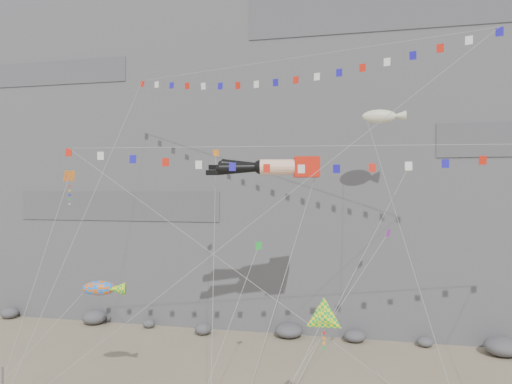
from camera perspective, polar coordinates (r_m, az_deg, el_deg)
cliff at (r=61.99m, az=6.07°, el=10.80°), size 80.00×28.00×50.00m
talus_boulders at (r=47.92m, az=3.77°, el=-15.56°), size 60.00×3.00×1.20m
legs_kite at (r=36.00m, az=2.23°, el=2.83°), size 8.30×16.17×21.29m
flag_banner_upper at (r=39.18m, az=3.36°, el=14.86°), size 28.70×17.82×30.72m
flag_banner_lower at (r=32.41m, az=7.22°, el=5.21°), size 33.49×7.33×19.61m
harlequin_kite at (r=36.52m, az=-20.59°, el=1.58°), size 2.68×6.12×15.64m
fish_windsock at (r=35.18m, az=-17.49°, el=-10.45°), size 7.22×6.93×10.60m
delta_kite at (r=27.54m, az=7.73°, el=-14.12°), size 4.44×5.47×9.15m
blimp_windsock at (r=41.59m, az=13.92°, el=8.32°), size 6.38×16.67×25.51m
small_kite_a at (r=38.68m, az=-4.61°, el=3.95°), size 5.10×15.62×22.71m
small_kite_b at (r=34.21m, az=14.66°, el=-4.89°), size 8.29×12.08×17.49m
small_kite_c at (r=32.95m, az=0.19°, el=-6.48°), size 2.56×10.27×13.95m
small_kite_d at (r=36.83m, az=16.66°, el=1.98°), size 8.87×16.75×23.67m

